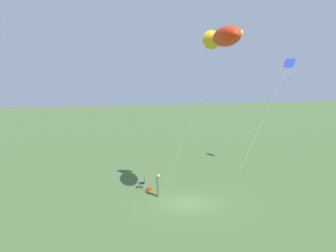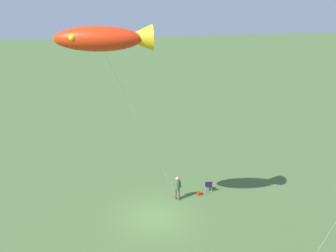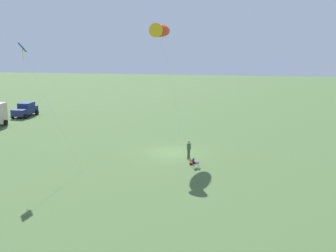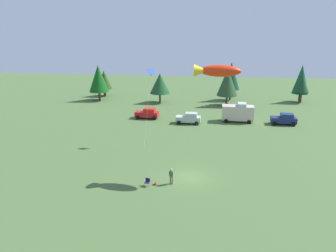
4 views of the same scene
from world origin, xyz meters
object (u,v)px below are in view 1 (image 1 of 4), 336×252
Objects in this scene: backpack_on_grass at (149,189)px; kite_diamond_blue at (288,66)px; person_kite_flyer at (158,184)px; folding_chair at (143,182)px; kite_large_fish at (224,37)px.

backpack_on_grass is 0.03× the size of kite_diamond_blue.
kite_diamond_blue is at bearing -136.11° from person_kite_flyer.
folding_chair is 13.48m from kite_large_fish.
person_kite_flyer is at bearing -141.36° from kite_large_fish.
folding_chair reaches higher than backpack_on_grass.
backpack_on_grass is at bearing -78.64° from kite_diamond_blue.
folding_chair is at bearing -148.15° from kite_large_fish.
folding_chair is 2.56× the size of backpack_on_grass.
backpack_on_grass is (0.77, 0.36, -0.38)m from folding_chair.
kite_diamond_blue reaches higher than backpack_on_grass.
kite_diamond_blue is at bearing 131.43° from kite_large_fish.
kite_large_fish reaches higher than person_kite_flyer.
folding_chair is 0.93m from backpack_on_grass.
kite_large_fish is (5.82, 3.73, 11.40)m from backpack_on_grass.
backpack_on_grass is 13.33m from kite_large_fish.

